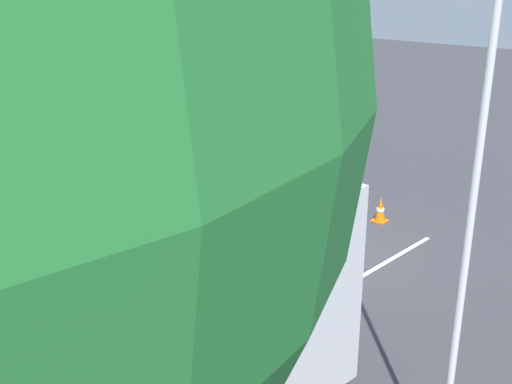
# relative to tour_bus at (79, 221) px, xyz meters

# --- Properties ---
(ground_plane) EXTENTS (80.00, 80.00, 0.00)m
(ground_plane) POSITION_rel_tour_bus_xyz_m (-1.63, -4.54, -1.64)
(ground_plane) COLOR #38383D
(tour_bus) EXTENTS (10.30, 3.17, 3.25)m
(tour_bus) POSITION_rel_tour_bus_xyz_m (0.00, 0.00, 0.00)
(tour_bus) COLOR silver
(tour_bus) RESTS_ON ground_plane
(spectator_far_left) EXTENTS (0.57, 0.32, 1.68)m
(spectator_far_left) POSITION_rel_tour_bus_xyz_m (-1.30, -2.94, -0.65)
(spectator_far_left) COLOR #473823
(spectator_far_left) RESTS_ON ground_plane
(spectator_left) EXTENTS (0.57, 0.32, 1.67)m
(spectator_left) POSITION_rel_tour_bus_xyz_m (0.11, -2.89, -0.66)
(spectator_left) COLOR #473823
(spectator_left) RESTS_ON ground_plane
(spectator_centre) EXTENTS (0.57, 0.39, 1.81)m
(spectator_centre) POSITION_rel_tour_bus_xyz_m (1.12, -2.90, -0.56)
(spectator_centre) COLOR #473823
(spectator_centre) RESTS_ON ground_plane
(parked_motorcycle_silver) EXTENTS (2.05, 0.58, 0.99)m
(parked_motorcycle_silver) POSITION_rel_tour_bus_xyz_m (-3.12, -2.21, -1.16)
(parked_motorcycle_silver) COLOR black
(parked_motorcycle_silver) RESTS_ON ground_plane
(parked_motorcycle_dark) EXTENTS (2.05, 0.58, 0.99)m
(parked_motorcycle_dark) POSITION_rel_tour_bus_xyz_m (0.34, -2.25, -1.16)
(parked_motorcycle_dark) COLOR black
(parked_motorcycle_dark) RESTS_ON ground_plane
(stunt_motorcycle) EXTENTS (1.86, 0.63, 1.91)m
(stunt_motorcycle) POSITION_rel_tour_bus_xyz_m (-0.66, -6.54, -0.59)
(stunt_motorcycle) COLOR black
(stunt_motorcycle) RESTS_ON ground_plane
(flagpole) EXTENTS (0.78, 0.36, 7.44)m
(flagpole) POSITION_rel_tour_bus_xyz_m (-6.64, -0.43, 2.03)
(flagpole) COLOR silver
(flagpole) RESTS_ON ground_plane
(traffic_cone) EXTENTS (0.34, 0.34, 0.63)m
(traffic_cone) POSITION_rel_tour_bus_xyz_m (-1.89, -7.04, -1.34)
(traffic_cone) COLOR orange
(traffic_cone) RESTS_ON ground_plane
(bay_line_a) EXTENTS (0.26, 3.88, 0.01)m
(bay_line_a) POSITION_rel_tour_bus_xyz_m (-3.17, -4.96, -1.64)
(bay_line_a) COLOR white
(bay_line_a) RESTS_ON ground_plane
(bay_line_b) EXTENTS (0.26, 3.96, 0.01)m
(bay_line_b) POSITION_rel_tour_bus_xyz_m (-0.68, -4.96, -1.64)
(bay_line_b) COLOR white
(bay_line_b) RESTS_ON ground_plane
(bay_line_c) EXTENTS (0.29, 4.69, 0.01)m
(bay_line_c) POSITION_rel_tour_bus_xyz_m (1.81, -4.96, -1.64)
(bay_line_c) COLOR white
(bay_line_c) RESTS_ON ground_plane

